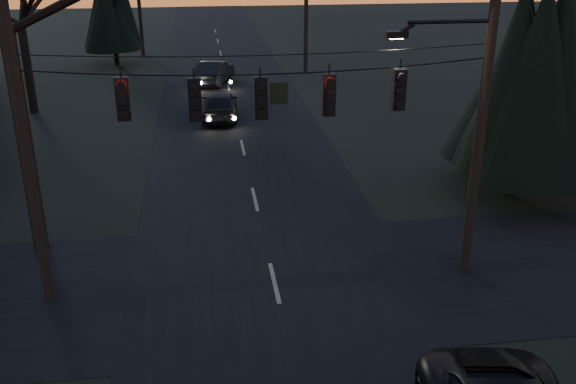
{
  "coord_description": "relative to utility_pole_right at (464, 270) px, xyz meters",
  "views": [
    {
      "loc": [
        -1.77,
        -5.39,
        9.09
      ],
      "look_at": [
        0.27,
        9.21,
        3.04
      ],
      "focal_mm": 40.0,
      "sensor_mm": 36.0,
      "label": 1
    }
  ],
  "objects": [
    {
      "name": "main_road",
      "position": [
        -5.5,
        10.0,
        0.01
      ],
      "size": [
        8.0,
        120.0,
        0.02
      ],
      "primitive_type": "cube",
      "color": "black",
      "rests_on": "ground"
    },
    {
      "name": "cross_road",
      "position": [
        -5.5,
        0.0,
        0.01
      ],
      "size": [
        60.0,
        7.0,
        0.02
      ],
      "primitive_type": "cube",
      "color": "black",
      "rests_on": "ground"
    },
    {
      "name": "utility_pole_right",
      "position": [
        0.0,
        0.0,
        0.0
      ],
      "size": [
        5.0,
        0.3,
        10.0
      ],
      "primitive_type": null,
      "color": "black",
      "rests_on": "ground"
    },
    {
      "name": "utility_pole_left",
      "position": [
        -11.5,
        0.0,
        0.0
      ],
      "size": [
        1.8,
        0.3,
        8.5
      ],
      "primitive_type": null,
      "color": "black",
      "rests_on": "ground"
    },
    {
      "name": "utility_pole_far_r",
      "position": [
        0.0,
        28.0,
        0.0
      ],
      "size": [
        1.8,
        0.3,
        8.5
      ],
      "primitive_type": null,
      "color": "black",
      "rests_on": "ground"
    },
    {
      "name": "utility_pole_far_l",
      "position": [
        -11.5,
        36.0,
        0.0
      ],
      "size": [
        0.3,
        0.3,
        8.0
      ],
      "primitive_type": null,
      "color": "black",
      "rests_on": "ground"
    },
    {
      "name": "span_signal_assembly",
      "position": [
        -5.74,
        0.0,
        5.31
      ],
      "size": [
        11.5,
        0.44,
        1.51
      ],
      "color": "black",
      "rests_on": "ground"
    },
    {
      "name": "evergreen_right",
      "position": [
        3.83,
        5.17,
        4.2
      ],
      "size": [
        4.96,
        4.96,
        7.21
      ],
      "color": "black",
      "rests_on": "ground"
    },
    {
      "name": "evergreen_dist",
      "position": [
        -13.12,
        32.35,
        3.83
      ],
      "size": [
        3.81,
        3.81,
        6.48
      ],
      "color": "black",
      "rests_on": "ground"
    },
    {
      "name": "sedan_oncoming_a",
      "position": [
        -6.3,
        16.99,
        0.74
      ],
      "size": [
        2.03,
        4.46,
        1.48
      ],
      "primitive_type": "imported",
      "rotation": [
        0.0,
        0.0,
        3.08
      ],
      "color": "black",
      "rests_on": "ground"
    },
    {
      "name": "sedan_oncoming_b",
      "position": [
        -6.3,
        25.26,
        0.72
      ],
      "size": [
        2.79,
        4.65,
        1.45
      ],
      "primitive_type": "imported",
      "rotation": [
        0.0,
        0.0,
        2.83
      ],
      "color": "black",
      "rests_on": "ground"
    }
  ]
}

